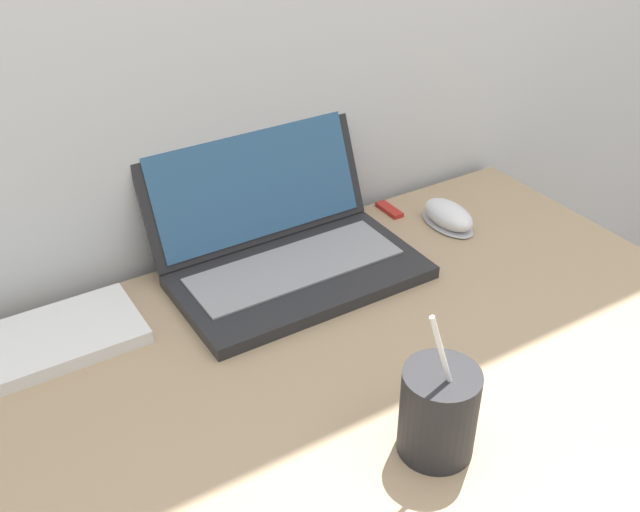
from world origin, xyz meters
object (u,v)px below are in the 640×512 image
Objects in this scene: laptop at (282,238)px; drink_cup at (438,411)px; computer_mouse at (448,216)px; usb_stick at (389,210)px.

drink_cup is (-0.04, -0.43, 0.01)m from laptop.
computer_mouse reaches higher than usb_stick.
laptop reaches higher than computer_mouse.
drink_cup reaches higher than computer_mouse.
laptop reaches higher than drink_cup.
computer_mouse is (0.31, -0.04, -0.03)m from laptop.
laptop is at bearing -168.34° from usb_stick.
computer_mouse is 1.90× the size of usb_stick.
usb_stick is (0.29, 0.48, -0.06)m from drink_cup.
laptop reaches higher than usb_stick.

